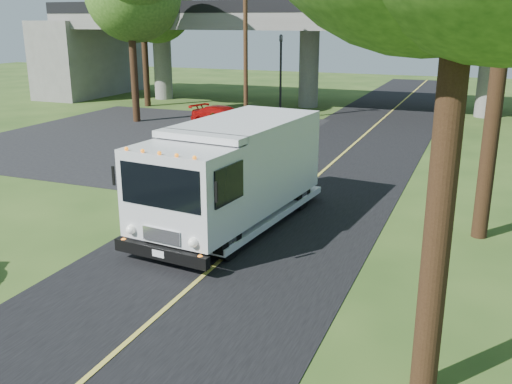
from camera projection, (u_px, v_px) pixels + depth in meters
The scene contains 10 objects.
ground at pixel (117, 352), 10.80m from camera, with size 120.00×120.00×0.00m, color #2A4518.
road at pixel (288, 202), 19.67m from camera, with size 7.00×90.00×0.02m, color black.
parking_lot at pixel (143, 137), 30.72m from camera, with size 16.00×18.00×0.01m, color black.
lane_line at pixel (288, 201), 19.67m from camera, with size 0.12×90.00×0.01m, color gold.
overpass at pixel (396, 43), 37.89m from camera, with size 54.00×10.00×7.30m.
traffic_signal at pixel (281, 68), 35.11m from camera, with size 0.18×0.22×5.20m.
utility_pole at pixel (246, 46), 33.46m from camera, with size 1.60×0.26×9.00m.
step_van at pixel (233, 171), 17.00m from camera, with size 3.53×7.76×3.15m.
red_sedan at pixel (224, 118), 32.96m from camera, with size 1.77×4.34×1.26m, color #9E0B09.
pedestrian at pixel (213, 130), 27.85m from camera, with size 0.63×0.42×1.74m, color gray.
Camera 1 is at (5.98, -7.79, 6.03)m, focal length 40.00 mm.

